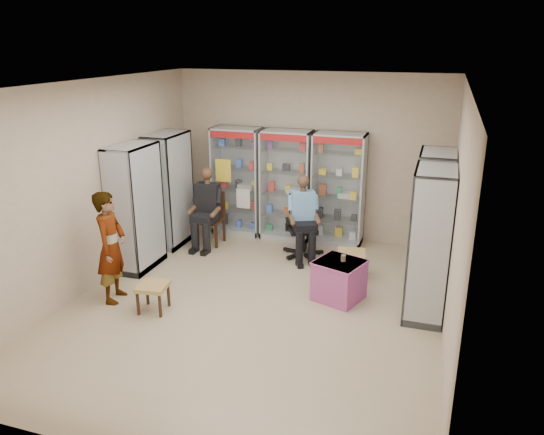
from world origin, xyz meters
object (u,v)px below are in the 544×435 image
(cabinet_right_near, at_px, (429,244))
(office_chair, at_px, (303,226))
(cabinet_right_far, at_px, (432,218))
(wooden_chair, at_px, (210,219))
(cabinet_back_left, at_px, (238,181))
(cabinet_back_right, at_px, (338,190))
(pink_trunk, at_px, (339,280))
(woven_stool_b, at_px, (153,297))
(cabinet_left_near, at_px, (136,208))
(cabinet_back_mid, at_px, (287,185))
(seated_shopkeeper, at_px, (302,219))
(woven_stool_a, at_px, (351,265))
(standing_man, at_px, (111,247))
(cabinet_left_far, at_px, (169,190))

(cabinet_right_near, bearing_deg, office_chair, 54.43)
(cabinet_right_far, bearing_deg, wooden_chair, 83.96)
(cabinet_back_left, relative_size, cabinet_back_right, 1.00)
(pink_trunk, height_order, woven_stool_b, pink_trunk)
(wooden_chair, bearing_deg, cabinet_right_near, -21.64)
(cabinet_back_right, relative_size, cabinet_right_near, 1.00)
(cabinet_left_near, bearing_deg, cabinet_right_near, 87.43)
(cabinet_back_right, bearing_deg, cabinet_back_mid, 180.00)
(office_chair, height_order, pink_trunk, office_chair)
(seated_shopkeeper, height_order, woven_stool_a, seated_shopkeeper)
(cabinet_back_right, bearing_deg, cabinet_right_near, -53.84)
(cabinet_right_near, bearing_deg, cabinet_back_mid, 49.16)
(seated_shopkeeper, relative_size, woven_stool_a, 3.18)
(cabinet_right_far, height_order, seated_shopkeeper, cabinet_right_far)
(cabinet_right_near, distance_m, seated_shopkeeper, 2.53)
(woven_stool_b, bearing_deg, cabinet_right_near, 16.66)
(cabinet_back_left, xyz_separation_m, office_chair, (1.47, -0.75, -0.47))
(woven_stool_a, xyz_separation_m, standing_man, (-3.06, -1.75, 0.59))
(wooden_chair, height_order, standing_man, standing_man)
(cabinet_back_right, height_order, pink_trunk, cabinet_back_right)
(cabinet_back_mid, distance_m, wooden_chair, 1.50)
(cabinet_left_near, xyz_separation_m, office_chair, (2.40, 1.28, -0.47))
(wooden_chair, xyz_separation_m, seated_shopkeeper, (1.72, -0.07, 0.20))
(office_chair, height_order, seated_shopkeeper, seated_shopkeeper)
(cabinet_left_far, height_order, seated_shopkeeper, cabinet_left_far)
(cabinet_left_near, relative_size, wooden_chair, 2.13)
(office_chair, xyz_separation_m, seated_shopkeeper, (-0.00, -0.05, 0.14))
(cabinet_right_near, height_order, cabinet_left_far, same)
(woven_stool_a, bearing_deg, cabinet_left_near, -169.13)
(cabinet_back_left, height_order, cabinet_back_right, same)
(cabinet_right_near, distance_m, woven_stool_b, 3.73)
(wooden_chair, height_order, woven_stool_b, wooden_chair)
(cabinet_back_left, relative_size, seated_shopkeeper, 1.50)
(cabinet_back_left, distance_m, seated_shopkeeper, 1.71)
(woven_stool_b, bearing_deg, cabinet_left_near, 127.88)
(woven_stool_b, bearing_deg, cabinet_back_left, 90.67)
(cabinet_back_right, distance_m, pink_trunk, 2.32)
(cabinet_right_far, height_order, cabinet_left_near, same)
(cabinet_right_near, distance_m, pink_trunk, 1.37)
(cabinet_left_near, bearing_deg, cabinet_back_mid, 137.20)
(pink_trunk, bearing_deg, woven_stool_b, -154.45)
(cabinet_left_near, distance_m, standing_man, 1.16)
(cabinet_back_right, height_order, cabinet_left_far, same)
(office_chair, relative_size, seated_shopkeeper, 0.79)
(cabinet_back_mid, relative_size, wooden_chair, 2.13)
(cabinet_back_right, height_order, office_chair, cabinet_back_right)
(cabinet_left_near, height_order, woven_stool_a, cabinet_left_near)
(cabinet_left_far, relative_size, cabinet_left_near, 1.00)
(cabinet_right_far, bearing_deg, cabinet_back_mid, 66.35)
(cabinet_back_mid, bearing_deg, woven_stool_b, -105.55)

